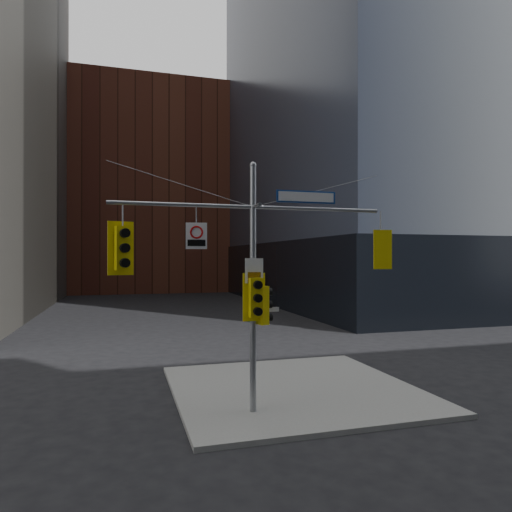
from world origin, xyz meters
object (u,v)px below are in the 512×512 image
regulatory_sign_arm (196,235)px  signal_assembly (253,262)px  traffic_light_pole_front (256,298)px  traffic_light_east_arm (381,250)px  traffic_light_west_arm (123,248)px  street_sign_blade (306,197)px  traffic_light_pole_side (264,305)px

regulatory_sign_arm → signal_assembly: bearing=8.2°
signal_assembly → traffic_light_pole_front: size_ratio=5.86×
signal_assembly → traffic_light_east_arm: signal_assembly is taller
regulatory_sign_arm → traffic_light_east_arm: bearing=7.7°
traffic_light_pole_front → regulatory_sign_arm: bearing=171.5°
signal_assembly → traffic_light_west_arm: signal_assembly is taller
street_sign_blade → regulatory_sign_arm: (-3.27, -0.02, -1.18)m
traffic_light_pole_side → traffic_light_pole_front: 0.50m
traffic_light_east_arm → traffic_light_west_arm: bearing=10.2°
traffic_light_west_arm → street_sign_blade: bearing=-14.8°
signal_assembly → traffic_light_west_arm: bearing=179.8°
street_sign_blade → regulatory_sign_arm: bearing=-178.7°
traffic_light_east_arm → traffic_light_pole_front: 4.37m
traffic_light_west_arm → traffic_light_pole_side: size_ratio=1.31×
traffic_light_west_arm → traffic_light_pole_front: (3.59, -0.28, -1.37)m
traffic_light_pole_side → signal_assembly: bearing=78.7°
traffic_light_pole_front → street_sign_blade: bearing=9.4°
traffic_light_east_arm → street_sign_blade: street_sign_blade is taller
signal_assembly → traffic_light_east_arm: (4.15, 0.00, 0.38)m
traffic_light_east_arm → traffic_light_pole_side: bearing=10.0°
street_sign_blade → traffic_light_west_arm: bearing=-179.2°
traffic_light_east_arm → street_sign_blade: bearing=10.2°
traffic_light_pole_side → street_sign_blade: (1.32, -0.02, 3.17)m
traffic_light_east_arm → signal_assembly: bearing=10.3°
traffic_light_east_arm → regulatory_sign_arm: 5.79m
signal_assembly → traffic_light_pole_side: size_ratio=7.24×
traffic_light_west_arm → regulatory_sign_arm: size_ratio=1.97×
signal_assembly → regulatory_sign_arm: 1.80m
traffic_light_pole_front → street_sign_blade: 3.36m
signal_assembly → traffic_light_east_arm: bearing=0.0°
signal_assembly → traffic_light_pole_side: signal_assembly is taller
traffic_light_pole_front → street_sign_blade: size_ratio=0.74×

